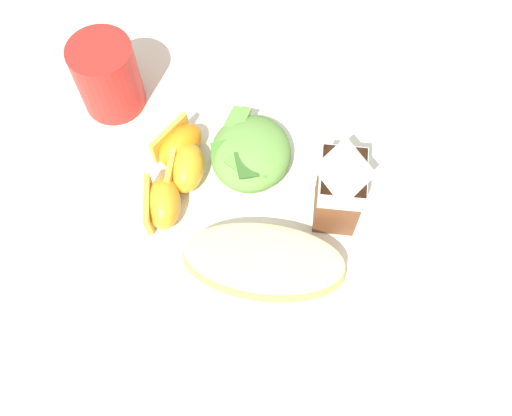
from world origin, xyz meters
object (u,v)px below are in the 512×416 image
Objects in this scene: orange_wedge_front at (179,144)px; orange_wedge_rear at (162,203)px; white_plate at (256,215)px; green_salad_pile at (251,153)px; drinking_red_cup at (108,77)px; milk_carton at (340,186)px; cheesy_pizza_bread at (264,262)px; orange_wedge_middle at (186,167)px.

orange_wedge_front and orange_wedge_rear have the same top height.
green_salad_pile reaches higher than white_plate.
milk_carton is at bearing 64.56° from drinking_red_cup.
cheesy_pizza_bread is 0.14m from orange_wedge_middle.
drinking_red_cup is at bearing -149.15° from orange_wedge_rear.
cheesy_pizza_bread is 0.13m from orange_wedge_rear.
drinking_red_cup reaches higher than orange_wedge_rear.
green_salad_pile and orange_wedge_middle have the same top height.
drinking_red_cup is (-0.15, -0.09, 0.01)m from orange_wedge_rear.
cheesy_pizza_bread is at bearing 40.00° from orange_wedge_front.
cheesy_pizza_bread is at bearing 64.59° from orange_wedge_rear.
milk_carton is 1.17× the size of drinking_red_cup.
orange_wedge_rear is (0.08, -0.01, 0.00)m from orange_wedge_front.
orange_wedge_front is 0.74× the size of drinking_red_cup.
orange_wedge_middle is at bearing 158.28° from orange_wedge_rear.
white_plate is 4.30× the size of orange_wedge_rear.
orange_wedge_front is at bearing 51.73° from drinking_red_cup.
cheesy_pizza_bread is at bearing -42.76° from milk_carton.
white_plate is 0.09m from orange_wedge_middle.
white_plate is at bearing 55.25° from orange_wedge_front.
milk_carton is 1.69× the size of orange_wedge_rear.
milk_carton is at bearing 62.07° from green_salad_pile.
drinking_red_cup is (-0.21, -0.21, 0.01)m from cheesy_pizza_bread.
milk_carton reaches higher than orange_wedge_rear.
white_plate is at bearing 95.71° from orange_wedge_rear.
milk_carton is 1.83× the size of orange_wedge_middle.
orange_wedge_rear is at bearing -84.29° from white_plate.
green_salad_pile is at bearing 65.98° from drinking_red_cup.
orange_wedge_front is at bearing -140.00° from cheesy_pizza_bread.
orange_wedge_middle is (0.03, 0.01, 0.00)m from orange_wedge_front.
drinking_red_cup is at bearing -115.44° from milk_carton.
green_salad_pile is 1.12× the size of drinking_red_cup.
cheesy_pizza_bread is 1.83× the size of drinking_red_cup.
green_salad_pile is at bearing -167.59° from cheesy_pizza_bread.
orange_wedge_middle is at bearing 46.00° from drinking_red_cup.
orange_wedge_rear is at bearing -50.41° from green_salad_pile.
cheesy_pizza_bread is 1.63× the size of green_salad_pile.
green_salad_pile is (-0.06, -0.01, 0.03)m from white_plate.
orange_wedge_rear is at bearing -115.41° from cheesy_pizza_bread.
orange_wedge_rear is at bearing -4.71° from orange_wedge_front.
drinking_red_cup is at bearing -134.00° from orange_wedge_middle.
green_salad_pile and orange_wedge_front have the same top height.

